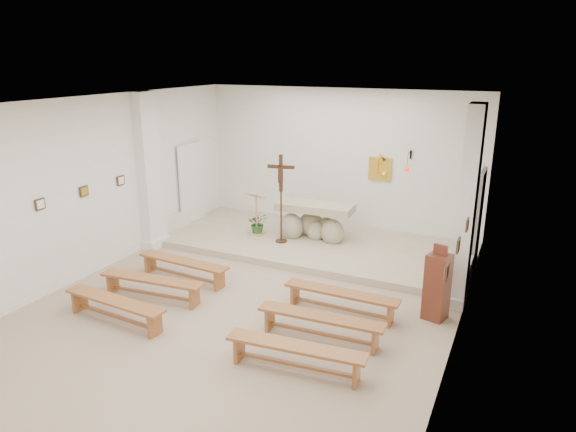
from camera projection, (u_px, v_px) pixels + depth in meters
The scene contains 29 objects.
ground at pixel (237, 313), 8.79m from camera, with size 7.00×10.00×0.00m, color tan.
wall_left at pixel (75, 192), 9.69m from camera, with size 0.02×10.00×3.50m, color white.
wall_right at pixel (458, 248), 6.85m from camera, with size 0.02×10.00×3.50m, color white.
wall_back at pixel (339, 161), 12.58m from camera, with size 7.00×0.02×3.50m, color white.
ceiling at pixel (230, 105), 7.76m from camera, with size 7.00×10.00×0.02m, color silver.
sanctuary_platform at pixel (315, 244), 11.79m from camera, with size 6.98×3.00×0.15m, color #BDAC91.
pilaster_left at pixel (150, 172), 11.37m from camera, with size 0.26×0.55×3.50m, color white.
pilaster_right at pixel (467, 209), 8.63m from camera, with size 0.26×0.55×3.50m, color white.
gold_wall_relief at pixel (380, 169), 12.16m from camera, with size 0.55×0.04×0.55m, color gold.
sanctuary_lamp at pixel (407, 167), 11.61m from camera, with size 0.11×0.36×0.44m.
station_frame_left_front at pixel (40, 204), 9.00m from camera, with size 0.03×0.20×0.20m, color #3E2B1B.
station_frame_left_mid at pixel (84, 191), 9.87m from camera, with size 0.03×0.20×0.20m, color #3E2B1B.
station_frame_left_rear at pixel (121, 180), 10.73m from camera, with size 0.03×0.20×0.20m, color #3E2B1B.
station_frame_right_front at pixel (447, 271), 6.18m from camera, with size 0.03×0.20×0.20m, color #3E2B1B.
station_frame_right_mid at pixel (458, 245), 7.04m from camera, with size 0.03×0.20×0.20m, color #3E2B1B.
station_frame_right_rear at pixel (467, 225), 7.91m from camera, with size 0.03×0.20×0.20m, color #3E2B1B.
radiator_left at pixel (171, 226), 12.44m from camera, with size 0.10×0.85×0.52m, color silver.
radiator_right at pixel (467, 275), 9.65m from camera, with size 0.10×0.85×0.52m, color silver.
altar at pixel (314, 223), 11.90m from camera, with size 1.80×0.84×0.91m.
lectern at pixel (256, 213), 12.08m from camera, with size 0.41×0.36×1.05m.
crucifix_stand at pixel (281, 193), 11.39m from camera, with size 0.61×0.26×2.01m.
potted_plant at pixel (258, 223), 12.19m from camera, with size 0.47×0.41×0.52m, color #275722.
donation_pedestal at pixel (437, 286), 8.45m from camera, with size 0.43×0.43×1.31m.
bench_left_front at pixel (183, 265), 9.98m from camera, with size 2.00×0.43×0.42m.
bench_right_front at pixel (341, 297), 8.66m from camera, with size 1.99×0.33×0.42m.
bench_left_second at pixel (152, 283), 9.18m from camera, with size 2.01×0.50×0.42m.
bench_right_second at pixel (321, 321), 7.86m from camera, with size 2.00×0.41×0.42m.
bench_left_third at pixel (115, 305), 8.38m from camera, with size 2.00×0.45×0.42m.
bench_right_third at pixel (296, 352), 7.06m from camera, with size 2.01×0.50×0.42m.
Camera 1 is at (4.17, -6.77, 4.19)m, focal length 32.00 mm.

